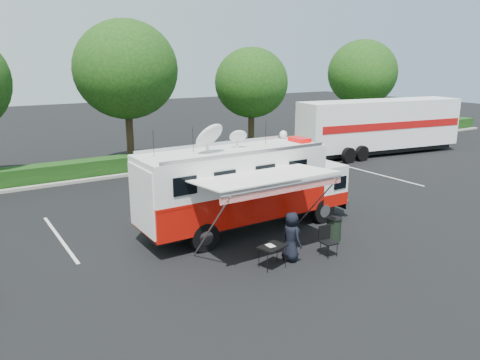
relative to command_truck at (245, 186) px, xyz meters
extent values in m
plane|color=black|center=(0.08, 0.00, -1.80)|extent=(120.00, 120.00, 0.00)
cube|color=#9E998E|center=(4.08, 11.00, -1.72)|extent=(60.00, 0.35, 0.15)
cube|color=black|center=(4.08, 11.90, -1.30)|extent=(60.00, 1.20, 1.00)
cylinder|color=black|center=(0.08, 13.00, 0.60)|extent=(0.44, 0.44, 4.80)
ellipsoid|color=#14380F|center=(0.08, 13.00, 4.16)|extent=(6.14, 6.14, 5.84)
cylinder|color=black|center=(9.08, 13.00, 0.20)|extent=(0.44, 0.44, 4.00)
ellipsoid|color=#14380F|center=(9.08, 13.00, 3.16)|extent=(5.12, 5.12, 4.86)
cylinder|color=black|center=(20.08, 13.00, 0.40)|extent=(0.44, 0.44, 4.40)
ellipsoid|color=#14380F|center=(20.08, 13.00, 3.66)|extent=(5.63, 5.63, 5.35)
cube|color=silver|center=(-6.42, 3.00, -1.79)|extent=(0.12, 5.50, 0.01)
cube|color=silver|center=(-0.42, 3.00, -1.79)|extent=(0.12, 5.50, 0.01)
cube|color=silver|center=(5.58, 3.00, -1.79)|extent=(0.12, 5.50, 0.01)
cube|color=silver|center=(11.58, 3.00, -1.79)|extent=(0.12, 5.50, 0.01)
cube|color=black|center=(0.08, 0.00, -1.27)|extent=(8.20, 1.33, 0.29)
cylinder|color=black|center=(3.13, -1.05, -1.27)|extent=(1.05, 0.31, 1.05)
cylinder|color=black|center=(3.13, 1.05, -1.27)|extent=(1.05, 0.31, 1.05)
cylinder|color=black|center=(-2.40, -1.05, -1.27)|extent=(1.05, 0.31, 1.05)
cylinder|color=black|center=(-2.40, 1.05, -1.27)|extent=(1.05, 0.31, 1.05)
cube|color=silver|center=(4.41, 0.00, -1.22)|extent=(0.19, 2.38, 0.38)
cube|color=white|center=(3.70, 0.00, -0.32)|extent=(1.33, 2.38, 1.62)
cube|color=#B40F07|center=(3.70, 0.00, -0.89)|extent=(1.35, 2.40, 0.52)
cube|color=black|center=(4.32, 0.00, -0.03)|extent=(0.11, 2.08, 0.67)
cube|color=#B40F07|center=(-0.59, 0.00, -0.56)|extent=(7.24, 2.38, 1.14)
cube|color=#B40F07|center=(-0.59, 0.00, 0.02)|extent=(7.26, 2.40, 0.10)
cube|color=white|center=(-0.59, 0.00, 0.73)|extent=(7.24, 2.38, 1.33)
cube|color=silver|center=(-0.59, 0.00, 1.44)|extent=(7.24, 2.38, 0.08)
cube|color=#CC0505|center=(2.65, 0.00, 1.57)|extent=(0.52, 0.91, 0.15)
sphere|color=white|center=(2.55, 0.95, 1.66)|extent=(0.32, 0.32, 0.32)
ellipsoid|color=silver|center=(-1.64, -0.14, 2.11)|extent=(1.14, 1.14, 0.34)
ellipsoid|color=silver|center=(-0.21, 0.19, 1.92)|extent=(0.67, 0.67, 0.19)
cylinder|color=black|center=(-3.55, 0.38, 1.92)|extent=(0.02, 0.02, 0.95)
cylinder|color=black|center=(-2.02, 0.38, 1.92)|extent=(0.02, 0.02, 0.95)
cylinder|color=black|center=(1.22, 0.38, 1.92)|extent=(0.02, 0.02, 0.95)
cube|color=white|center=(-0.78, -2.34, 0.97)|extent=(4.77, 2.28, 0.20)
cube|color=red|center=(-0.78, -3.46, 0.80)|extent=(4.77, 0.04, 0.27)
cylinder|color=#B2B2B7|center=(-0.78, -3.48, 0.91)|extent=(4.77, 0.07, 0.07)
cylinder|color=#B2B2B7|center=(-2.91, -2.41, -0.44)|extent=(0.05, 2.47, 2.75)
cylinder|color=#B2B2B7|center=(1.35, -2.41, -0.44)|extent=(0.05, 2.47, 2.75)
imported|color=black|center=(-0.34, -3.29, -1.80)|extent=(0.56, 0.84, 1.68)
cube|color=black|center=(-1.21, -3.42, -1.06)|extent=(1.03, 0.85, 0.04)
cylinder|color=black|center=(-1.57, -3.65, -1.43)|extent=(0.02, 0.02, 0.73)
cylinder|color=black|center=(-1.57, -3.19, -1.43)|extent=(0.02, 0.02, 0.73)
cylinder|color=black|center=(-0.84, -3.65, -1.43)|extent=(0.02, 0.02, 0.73)
cylinder|color=black|center=(-0.84, -3.19, -1.43)|extent=(0.02, 0.02, 0.73)
cube|color=silver|center=(-1.26, -3.37, -1.04)|extent=(0.23, 0.31, 0.01)
cube|color=black|center=(0.97, -3.72, -1.30)|extent=(0.53, 0.53, 0.04)
cube|color=black|center=(0.97, -3.47, -1.03)|extent=(0.50, 0.07, 0.55)
cylinder|color=black|center=(0.77, -3.92, -1.55)|extent=(0.02, 0.02, 0.50)
cylinder|color=black|center=(0.77, -3.52, -1.55)|extent=(0.02, 0.02, 0.50)
cylinder|color=black|center=(1.17, -3.92, -1.55)|extent=(0.02, 0.02, 0.50)
cylinder|color=black|center=(1.17, -3.52, -1.55)|extent=(0.02, 0.02, 0.50)
cylinder|color=black|center=(2.14, -2.73, -1.38)|extent=(0.54, 0.54, 0.82)
cylinder|color=black|center=(2.14, -2.73, -0.95)|extent=(0.58, 0.58, 0.04)
cube|color=white|center=(16.45, 7.69, 0.36)|extent=(12.54, 4.47, 3.28)
cube|color=#B20C0C|center=(16.45, 6.39, 0.36)|extent=(11.53, 1.88, 0.51)
cube|color=black|center=(16.45, 7.69, -1.44)|extent=(11.48, 4.00, 0.31)
cylinder|color=black|center=(12.36, 6.57, -1.28)|extent=(1.02, 0.31, 1.02)
cylinder|color=black|center=(12.36, 8.82, -1.28)|extent=(1.02, 0.31, 1.02)
cylinder|color=black|center=(13.58, 6.57, -1.28)|extent=(1.02, 0.31, 1.02)
cylinder|color=black|center=(13.58, 8.82, -1.28)|extent=(1.02, 0.31, 1.02)
cylinder|color=black|center=(21.06, 6.57, -1.28)|extent=(1.02, 0.31, 1.02)
cylinder|color=black|center=(21.06, 8.82, -1.28)|extent=(1.02, 0.31, 1.02)
camera|label=1|loc=(-9.64, -14.59, 4.75)|focal=35.00mm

